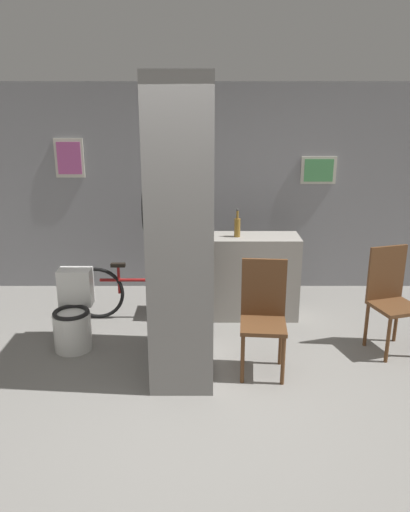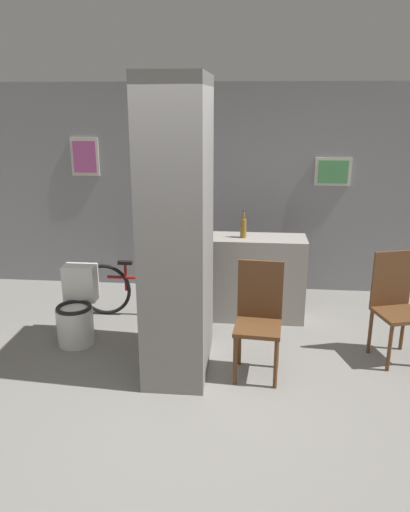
{
  "view_description": "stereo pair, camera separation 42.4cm",
  "coord_description": "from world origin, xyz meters",
  "views": [
    {
      "loc": [
        0.08,
        -3.67,
        2.4
      ],
      "look_at": [
        0.08,
        0.93,
        0.95
      ],
      "focal_mm": 35.0,
      "sensor_mm": 36.0,
      "label": 1
    },
    {
      "loc": [
        0.51,
        -3.65,
        2.4
      ],
      "look_at": [
        0.08,
        0.93,
        0.95
      ],
      "focal_mm": 35.0,
      "sensor_mm": 36.0,
      "label": 2
    }
  ],
  "objects": [
    {
      "name": "bottle_tall",
      "position": [
        0.44,
        1.64,
        1.06
      ],
      "size": [
        0.07,
        0.07,
        0.31
      ],
      "color": "olive",
      "rests_on": "counter_shelf"
    },
    {
      "name": "ground_plane",
      "position": [
        0.0,
        0.0,
        0.0
      ],
      "size": [
        14.0,
        14.0,
        0.0
      ],
      "primitive_type": "plane",
      "color": "gray"
    },
    {
      "name": "toilet",
      "position": [
        -1.24,
        0.91,
        0.32
      ],
      "size": [
        0.37,
        0.53,
        0.76
      ],
      "color": "white",
      "rests_on": "ground_plane"
    },
    {
      "name": "wall_back",
      "position": [
        -0.0,
        2.63,
        1.3
      ],
      "size": [
        8.0,
        0.09,
        2.6
      ],
      "color": "gray",
      "rests_on": "ground_plane"
    },
    {
      "name": "bicycle",
      "position": [
        -0.63,
        1.57,
        0.32
      ],
      "size": [
        1.63,
        0.42,
        0.66
      ],
      "color": "black",
      "rests_on": "ground_plane"
    },
    {
      "name": "chair_by_doorway",
      "position": [
        1.9,
        0.87,
        0.56
      ],
      "size": [
        0.5,
        0.5,
        1.04
      ],
      "rotation": [
        0.0,
        0.0,
        0.29
      ],
      "color": "brown",
      "rests_on": "ground_plane"
    },
    {
      "name": "counter_shelf",
      "position": [
        0.48,
        1.66,
        0.47
      ],
      "size": [
        1.3,
        0.44,
        0.95
      ],
      "color": "gray",
      "rests_on": "ground_plane"
    },
    {
      "name": "chair_near_pillar",
      "position": [
        0.61,
        0.46,
        0.56
      ],
      "size": [
        0.44,
        0.44,
        1.04
      ],
      "rotation": [
        0.0,
        0.0,
        -0.08
      ],
      "color": "brown",
      "rests_on": "ground_plane"
    },
    {
      "name": "pillar_center",
      "position": [
        -0.12,
        0.53,
        1.3
      ],
      "size": [
        0.57,
        1.05,
        2.6
      ],
      "color": "gray",
      "rests_on": "ground_plane"
    }
  ]
}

